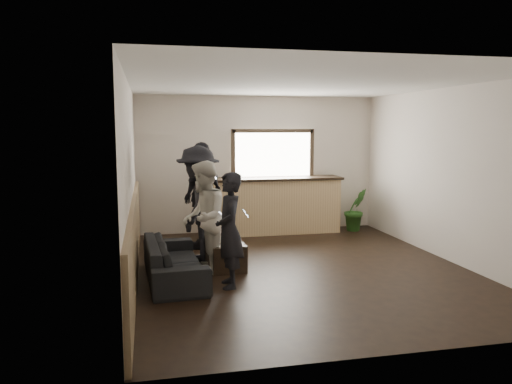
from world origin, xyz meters
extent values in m
cube|color=black|center=(0.00, 0.00, 0.00)|extent=(5.00, 6.00, 0.01)
cube|color=silver|center=(0.00, 0.00, 2.80)|extent=(5.00, 6.00, 0.01)
cube|color=beige|center=(0.00, 3.00, 1.40)|extent=(5.00, 0.01, 2.80)
cube|color=beige|center=(0.00, -3.00, 1.40)|extent=(5.00, 0.01, 2.80)
cube|color=beige|center=(-2.50, 0.00, 1.40)|extent=(0.01, 6.00, 2.80)
cube|color=beige|center=(2.50, 0.00, 1.40)|extent=(0.01, 6.00, 2.80)
cube|color=#8D724F|center=(-2.47, 0.00, 0.55)|extent=(0.06, 5.90, 1.10)
cube|color=tan|center=(0.30, 2.68, 0.55)|extent=(2.60, 0.60, 1.10)
cube|color=black|center=(0.30, 2.68, 1.12)|extent=(2.70, 0.68, 0.05)
cube|color=white|center=(0.30, 2.96, 1.60)|extent=(1.60, 0.06, 0.90)
cube|color=#3F3326|center=(0.30, 2.93, 2.09)|extent=(1.72, 0.08, 0.08)
cube|color=#3F3326|center=(-0.54, 2.93, 1.60)|extent=(0.08, 0.08, 1.06)
cube|color=#3F3326|center=(1.14, 2.93, 1.60)|extent=(0.08, 0.08, 1.06)
imported|color=black|center=(-1.92, -0.13, 0.28)|extent=(0.86, 1.96, 0.56)
cube|color=black|center=(-1.12, 0.37, 0.21)|extent=(0.56, 0.95, 0.41)
imported|color=silver|center=(-1.23, 0.58, 0.46)|extent=(0.15, 0.15, 0.09)
imported|color=silver|center=(-1.02, 0.25, 0.46)|extent=(0.14, 0.14, 0.10)
imported|color=#2D6623|center=(2.00, 2.53, 0.45)|extent=(0.56, 0.49, 0.89)
imported|color=black|center=(-1.20, -0.62, 0.78)|extent=(0.39, 0.58, 1.56)
cube|color=black|center=(-0.98, -0.62, 1.01)|extent=(0.09, 0.07, 0.12)
cube|color=white|center=(-0.98, -0.63, 1.01)|extent=(0.08, 0.07, 0.11)
imported|color=beige|center=(-1.47, 0.09, 0.84)|extent=(0.79, 0.93, 1.67)
cube|color=black|center=(-1.26, 0.04, 0.95)|extent=(0.10, 0.09, 0.12)
cube|color=white|center=(-1.26, 0.04, 0.95)|extent=(0.09, 0.08, 0.11)
imported|color=black|center=(-1.47, 0.83, 0.94)|extent=(1.02, 1.36, 1.87)
cube|color=black|center=(-1.26, 0.76, 1.11)|extent=(0.11, 0.10, 0.12)
cube|color=white|center=(-1.26, 0.76, 1.12)|extent=(0.09, 0.08, 0.11)
imported|color=black|center=(-1.30, 1.70, 0.95)|extent=(1.05, 1.17, 1.91)
cube|color=black|center=(-1.12, 1.57, 1.31)|extent=(0.12, 0.11, 0.12)
cube|color=white|center=(-1.12, 1.56, 1.31)|extent=(0.10, 0.10, 0.11)
camera|label=1|loc=(-2.26, -7.13, 2.15)|focal=35.00mm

